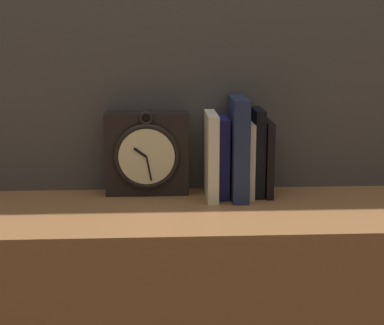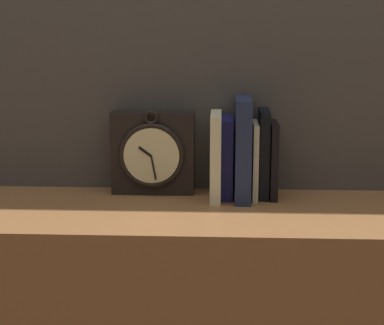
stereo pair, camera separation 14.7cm
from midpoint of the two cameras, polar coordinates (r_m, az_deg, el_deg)
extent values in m
cube|color=#47423D|center=(1.66, -3.01, 11.02)|extent=(6.00, 0.05, 2.60)
cube|color=black|center=(1.63, -6.63, 0.79)|extent=(0.21, 0.06, 0.21)
torus|color=black|center=(1.59, -6.71, 0.52)|extent=(0.16, 0.01, 0.16)
cylinder|color=beige|center=(1.59, -6.72, 0.49)|extent=(0.14, 0.01, 0.14)
cube|color=black|center=(1.58, -7.29, 0.85)|extent=(0.03, 0.00, 0.03)
cube|color=black|center=(1.59, -6.50, -0.59)|extent=(0.01, 0.00, 0.06)
torus|color=black|center=(1.57, -6.80, 3.92)|extent=(0.04, 0.01, 0.04)
cube|color=beige|center=(1.58, -0.94, 0.60)|extent=(0.03, 0.15, 0.21)
cube|color=#1B1B53|center=(1.60, 0.02, 0.50)|extent=(0.03, 0.12, 0.20)
cube|color=#202947|center=(1.58, 1.45, 1.28)|extent=(0.04, 0.16, 0.25)
cube|color=beige|center=(1.60, 2.50, 0.30)|extent=(0.01, 0.13, 0.19)
cube|color=black|center=(1.61, 3.26, 0.90)|extent=(0.02, 0.11, 0.22)
cube|color=black|center=(1.61, 4.11, 0.37)|extent=(0.02, 0.12, 0.19)
camera|label=1|loc=(0.07, -92.86, -0.62)|focal=60.00mm
camera|label=2|loc=(0.07, 87.14, 0.62)|focal=60.00mm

